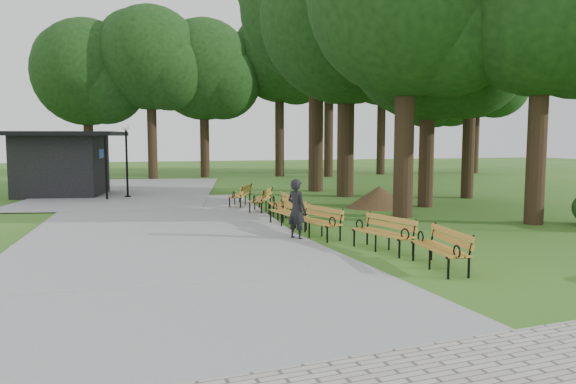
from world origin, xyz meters
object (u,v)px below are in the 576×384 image
object	(u,v)px
lamp_post	(126,145)
lawn_tree_3	(543,11)
bench_4	(279,205)
bench_5	(260,200)
bench_6	(240,195)
bench_2	(316,222)
bench_3	(288,213)
lawn_tree_4	(317,7)
bench_1	(383,233)
bench_0	(440,249)
person	(297,209)
lawn_tree_2	(347,17)
lawn_tree_5	(472,36)
dirt_mound	(379,197)
lawn_tree_1	(429,36)
kiosk	(61,164)

from	to	relation	value
lamp_post	lawn_tree_3	distance (m)	17.69
bench_4	bench_5	world-z (taller)	same
bench_6	bench_2	bearing A→B (deg)	30.27
bench_3	lawn_tree_4	xyz separation A→B (m)	(4.40, 10.70, 8.88)
bench_6	lamp_post	bearing A→B (deg)	-109.51
bench_1	bench_5	bearing A→B (deg)	172.17
bench_0	lawn_tree_3	size ratio (longest dim) A/B	0.20
bench_0	lawn_tree_4	world-z (taller)	lawn_tree_4
bench_1	lawn_tree_3	size ratio (longest dim) A/B	0.20
person	bench_1	distance (m)	2.61
bench_1	bench_5	size ratio (longest dim) A/B	1.00
person	bench_6	distance (m)	7.72
bench_6	lawn_tree_2	bearing A→B (deg)	136.92
person	lawn_tree_2	world-z (taller)	lawn_tree_2
lawn_tree_2	lawn_tree_5	world-z (taller)	lawn_tree_2
bench_4	lawn_tree_4	distance (m)	13.17
person	bench_5	size ratio (longest dim) A/B	0.88
lamp_post	lawn_tree_5	xyz separation A→B (m)	(15.15, -4.10, 4.91)
dirt_mound	bench_5	xyz separation A→B (m)	(-4.82, 0.14, 0.01)
person	lawn_tree_2	size ratio (longest dim) A/B	0.14
bench_0	lawn_tree_4	size ratio (longest dim) A/B	0.14
bench_2	bench_3	distance (m)	1.93
dirt_mound	person	bearing A→B (deg)	-131.31
bench_2	lawn_tree_4	bearing A→B (deg)	143.60
bench_3	bench_4	size ratio (longest dim) A/B	1.00
bench_6	lawn_tree_1	size ratio (longest dim) A/B	0.19
bench_0	bench_5	xyz separation A→B (m)	(-1.72, 9.98, 0.00)
bench_6	dirt_mound	bearing A→B (deg)	94.43
lawn_tree_2	kiosk	bearing A→B (deg)	163.81
kiosk	lawn_tree_5	bearing A→B (deg)	-8.27
bench_5	lawn_tree_2	world-z (taller)	lawn_tree_2
bench_4	bench_5	distance (m)	1.92
bench_4	lawn_tree_3	distance (m)	10.45
kiosk	lawn_tree_3	bearing A→B (deg)	-30.04
lawn_tree_4	dirt_mound	bearing A→B (deg)	-86.91
bench_2	bench_3	world-z (taller)	same
bench_2	bench_5	size ratio (longest dim) A/B	1.00
dirt_mound	bench_0	size ratio (longest dim) A/B	1.17
bench_0	bench_3	distance (m)	6.37
bench_6	bench_0	bearing A→B (deg)	34.73
lawn_tree_2	lawn_tree_4	bearing A→B (deg)	101.02
bench_1	lawn_tree_2	distance (m)	14.80
bench_3	lawn_tree_5	size ratio (longest dim) A/B	0.19
bench_1	bench_6	size ratio (longest dim) A/B	1.00
person	kiosk	world-z (taller)	kiosk
bench_2	bench_3	size ratio (longest dim) A/B	1.00
kiosk	lawn_tree_5	xyz separation A→B (m)	(18.18, -5.87, 5.82)
bench_0	bench_6	world-z (taller)	same
kiosk	bench_5	world-z (taller)	kiosk
lawn_tree_3	lawn_tree_4	bearing A→B (deg)	105.70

